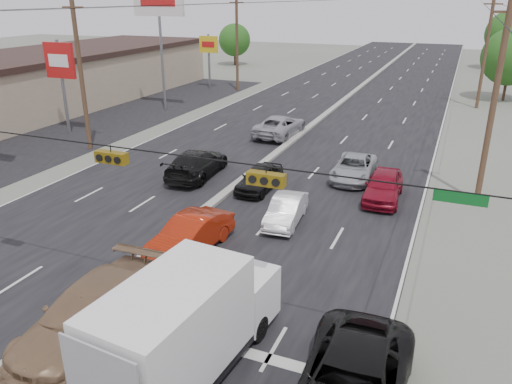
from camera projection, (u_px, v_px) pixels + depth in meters
ground at (93, 300)px, 17.54m from camera, size 200.00×200.00×0.00m
road_surface at (321, 119)px, 43.35m from camera, size 20.00×160.00×0.02m
center_median at (321, 118)px, 43.31m from camera, size 0.50×160.00×0.20m
strip_mall at (43, 82)px, 47.40m from camera, size 12.00×42.00×4.60m
parking_lot at (124, 114)px, 45.06m from camera, size 10.00×42.00×0.02m
utility_pole_left_b at (81, 75)px, 32.99m from camera, size 1.60×0.30×10.00m
utility_pole_left_c at (237, 43)px, 54.50m from camera, size 1.60×0.30×10.00m
utility_pole_right_b at (494, 104)px, 24.15m from camera, size 1.60×0.30×10.00m
utility_pole_right_c at (485, 53)px, 45.65m from camera, size 1.60×0.30×10.00m
traffic_signals at (109, 156)px, 15.03m from camera, size 25.00×0.30×0.54m
pole_sign_mid at (60, 66)px, 37.16m from camera, size 2.60×0.25×7.00m
pole_sign_billboard at (159, 9)px, 43.50m from camera, size 5.00×0.25×11.00m
pole_sign_far at (209, 49)px, 55.99m from camera, size 2.20×0.25×6.00m
tree_left_far at (235, 40)px, 75.58m from camera, size 4.80×4.80×6.12m
tree_right_mid at (511, 57)px, 49.35m from camera, size 5.60×5.60×7.14m
tree_right_far at (509, 34)px, 70.27m from camera, size 6.40×6.40×8.16m
box_truck at (188, 325)px, 13.49m from camera, size 2.85×6.65×3.28m
tan_sedan at (91, 314)px, 15.33m from camera, size 2.57×6.06×1.74m
red_sedan at (190, 235)px, 20.65m from camera, size 2.13×4.71×1.50m
queue_car_a at (259, 178)px, 27.28m from camera, size 1.71×4.05×1.37m
queue_car_b at (286, 211)px, 23.30m from camera, size 1.62×3.89×1.25m
queue_car_c at (354, 168)px, 28.92m from camera, size 2.39×4.88×1.34m
queue_car_e at (383, 186)px, 25.91m from camera, size 1.96×4.52×1.52m
oncoming_near at (197, 164)px, 29.30m from camera, size 2.60×5.58×1.58m
oncoming_far at (280, 126)px, 37.76m from camera, size 2.85×5.76×1.57m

